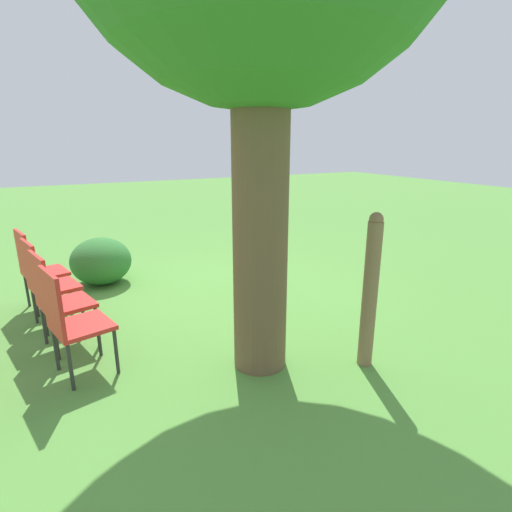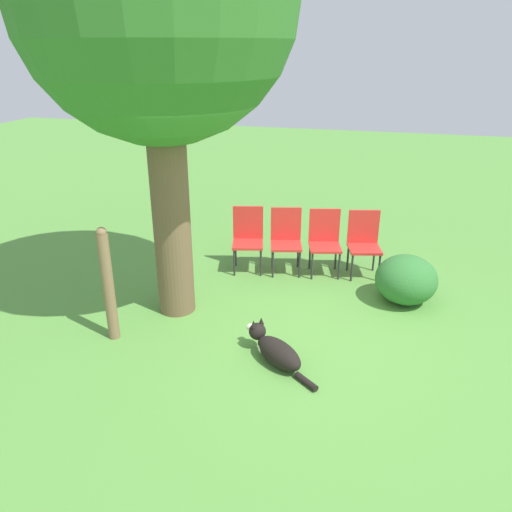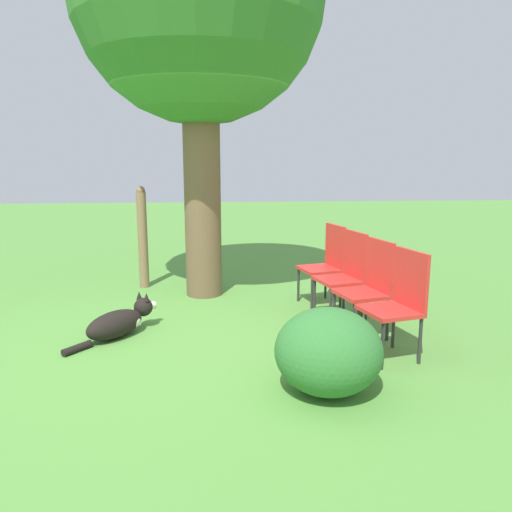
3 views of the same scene
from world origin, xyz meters
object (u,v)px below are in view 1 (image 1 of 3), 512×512
Objects in this scene: red_chair_0 at (36,266)px; red_chair_3 at (69,318)px; red_chair_1 at (45,280)px; dog at (261,283)px; fence_post at (370,291)px; red_chair_2 at (55,296)px.

red_chair_0 is 1.66m from red_chair_3.
red_chair_1 is 1.00× the size of red_chair_3.
fence_post reaches higher than dog.
red_chair_3 is (2.22, 0.92, 0.38)m from dog.
red_chair_0 is 1.00× the size of red_chair_1.
red_chair_3 is at bearing -95.39° from red_chair_0.
red_chair_1 is (2.38, -0.18, 0.38)m from dog.
red_chair_0 is (2.47, -0.72, 0.38)m from dog.
red_chair_0 is (2.49, -2.60, -0.15)m from fence_post.
fence_post is 1.44× the size of red_chair_2.
red_chair_2 is (-0.08, 0.55, 0.00)m from red_chair_1.
red_chair_0 is at bearing -46.23° from fence_post.
fence_post is 2.43m from red_chair_3.
fence_post is at bearing -54.57° from red_chair_1.
dog is 0.97× the size of red_chair_2.
red_chair_3 is (2.23, -0.95, -0.15)m from fence_post.
fence_post reaches higher than red_chair_0.
red_chair_3 is (-0.08, 0.55, 0.00)m from red_chair_2.
fence_post reaches higher than red_chair_3.
fence_post is at bearing 39.09° from dog.
dog is 2.43m from red_chair_3.
red_chair_2 is at bearing -42.30° from dog.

